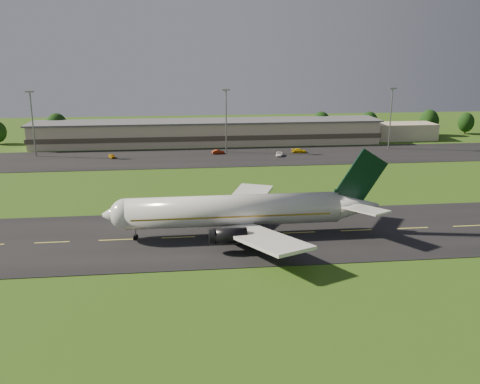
{
  "coord_description": "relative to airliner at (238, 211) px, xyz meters",
  "views": [
    {
      "loc": [
        -10.52,
        -91.01,
        32.95
      ],
      "look_at": [
        1.07,
        8.0,
        6.0
      ],
      "focal_mm": 40.0,
      "sensor_mm": 36.0,
      "label": 1
    }
  ],
  "objects": [
    {
      "name": "service_vehicle_b",
      "position": [
        2.29,
        77.1,
        -3.9
      ],
      "size": [
        4.23,
        2.19,
        1.33
      ],
      "primitive_type": "imported",
      "rotation": [
        0.0,
        0.0,
        1.78
      ],
      "color": "maroon",
      "rests_on": "apron"
    },
    {
      "name": "light_mast_west",
      "position": [
        -54.82,
        80.0,
        8.08
      ],
      "size": [
        2.4,
        1.2,
        20.35
      ],
      "color": "gray",
      "rests_on": "ground"
    },
    {
      "name": "ground",
      "position": [
        0.18,
        -0.0,
        -4.66
      ],
      "size": [
        360.0,
        360.0,
        0.0
      ],
      "primitive_type": "plane",
      "color": "#2B4B12",
      "rests_on": "ground"
    },
    {
      "name": "light_mast_east",
      "position": [
        60.18,
        80.0,
        8.08
      ],
      "size": [
        2.4,
        1.2,
        20.35
      ],
      "color": "gray",
      "rests_on": "ground"
    },
    {
      "name": "terminal",
      "position": [
        6.58,
        96.18,
        -0.67
      ],
      "size": [
        145.0,
        16.0,
        8.4
      ],
      "color": "#BEAC91",
      "rests_on": "ground"
    },
    {
      "name": "service_vehicle_c",
      "position": [
        21.13,
        71.36,
        -3.93
      ],
      "size": [
        3.15,
        4.9,
        1.26
      ],
      "primitive_type": "imported",
      "rotation": [
        0.0,
        0.0,
        -0.25
      ],
      "color": "white",
      "rests_on": "apron"
    },
    {
      "name": "taxiway",
      "position": [
        0.18,
        -0.0,
        -4.61
      ],
      "size": [
        220.0,
        30.0,
        0.1
      ],
      "primitive_type": "cube",
      "color": "black",
      "rests_on": "ground"
    },
    {
      "name": "apron",
      "position": [
        0.18,
        72.0,
        -4.61
      ],
      "size": [
        260.0,
        30.0,
        0.1
      ],
      "primitive_type": "cube",
      "color": "black",
      "rests_on": "ground"
    },
    {
      "name": "tree_line",
      "position": [
        33.72,
        105.99,
        0.44
      ],
      "size": [
        194.3,
        9.54,
        10.61
      ],
      "color": "black",
      "rests_on": "ground"
    },
    {
      "name": "service_vehicle_a",
      "position": [
        -30.82,
        74.17,
        -3.95
      ],
      "size": [
        2.75,
        3.85,
        1.22
      ],
      "primitive_type": "imported",
      "rotation": [
        0.0,
        0.0,
        0.41
      ],
      "color": "#C68B0B",
      "rests_on": "apron"
    },
    {
      "name": "airliner",
      "position": [
        0.0,
        0.0,
        0.0
      ],
      "size": [
        51.23,
        42.18,
        15.57
      ],
      "rotation": [
        0.0,
        0.0,
        0.0
      ],
      "color": "silver",
      "rests_on": "ground"
    },
    {
      "name": "service_vehicle_d",
      "position": [
        28.48,
        75.9,
        -3.85
      ],
      "size": [
        5.16,
        2.87,
        1.41
      ],
      "primitive_type": "imported",
      "rotation": [
        0.0,
        0.0,
        1.38
      ],
      "color": "#E2B80D",
      "rests_on": "apron"
    },
    {
      "name": "light_mast_centre",
      "position": [
        5.18,
        80.0,
        8.08
      ],
      "size": [
        2.4,
        1.2,
        20.35
      ],
      "color": "gray",
      "rests_on": "ground"
    }
  ]
}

